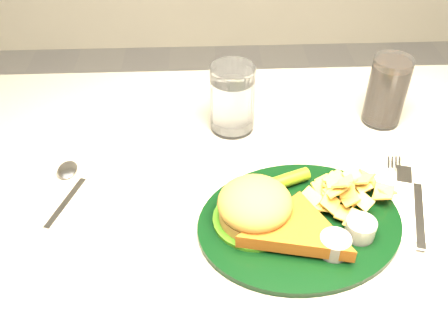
# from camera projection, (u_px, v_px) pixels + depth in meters

# --- Properties ---
(table) EXTENTS (1.20, 0.80, 0.75)m
(table) POSITION_uv_depth(u_px,v_px,m) (240.00, 318.00, 1.07)
(table) COLOR gray
(table) RESTS_ON ground
(dinner_plate) EXTENTS (0.36, 0.32, 0.07)m
(dinner_plate) POSITION_uv_depth(u_px,v_px,m) (302.00, 209.00, 0.74)
(dinner_plate) COLOR black
(dinner_plate) RESTS_ON table
(water_glass) EXTENTS (0.09, 0.09, 0.13)m
(water_glass) POSITION_uv_depth(u_px,v_px,m) (232.00, 99.00, 0.92)
(water_glass) COLOR white
(water_glass) RESTS_ON table
(cola_glass) EXTENTS (0.08, 0.08, 0.13)m
(cola_glass) POSITION_uv_depth(u_px,v_px,m) (387.00, 91.00, 0.93)
(cola_glass) COLOR black
(cola_glass) RESTS_ON table
(fork_napkin) EXTENTS (0.19, 0.22, 0.01)m
(fork_napkin) POSITION_uv_depth(u_px,v_px,m) (417.00, 210.00, 0.78)
(fork_napkin) COLOR white
(fork_napkin) RESTS_ON table
(spoon) EXTENTS (0.09, 0.17, 0.01)m
(spoon) POSITION_uv_depth(u_px,v_px,m) (65.00, 201.00, 0.80)
(spoon) COLOR silver
(spoon) RESTS_ON table
(wrapped_straw) EXTENTS (0.18, 0.07, 0.01)m
(wrapped_straw) POSITION_uv_depth(u_px,v_px,m) (263.00, 149.00, 0.90)
(wrapped_straw) COLOR white
(wrapped_straw) RESTS_ON table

